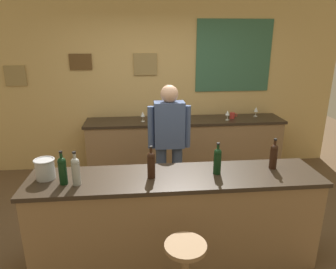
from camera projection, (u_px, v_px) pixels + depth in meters
The scene contains 18 objects.
ground_plane at pixel (171, 234), 3.50m from camera, with size 10.00×10.00×0.00m, color brown.
back_wall at pixel (159, 84), 4.99m from camera, with size 6.00×0.09×2.80m.
bar_counter at pixel (175, 218), 2.98m from camera, with size 2.73×0.60×0.92m.
side_counter at pixel (185, 146), 4.96m from camera, with size 3.12×0.56×0.90m.
bartender at pixel (169, 141), 3.74m from camera, with size 0.52×0.21×1.62m.
bar_stool at pixel (185, 269), 2.34m from camera, with size 0.32×0.32×0.68m.
wine_bottle_a at pixel (63, 169), 2.64m from camera, with size 0.07×0.07×0.31m.
wine_bottle_b at pixel (76, 170), 2.63m from camera, with size 0.07×0.07×0.31m.
wine_bottle_c at pixel (151, 164), 2.76m from camera, with size 0.07×0.07×0.31m.
wine_bottle_d at pixel (217, 160), 2.84m from camera, with size 0.07×0.07×0.31m.
wine_bottle_e at pixel (274, 155), 2.96m from camera, with size 0.07×0.07×0.31m.
ice_bucket at pixel (45, 168), 2.75m from camera, with size 0.19×0.19×0.19m.
wine_glass_a at pixel (143, 114), 4.69m from camera, with size 0.07×0.07×0.16m.
wine_glass_b at pixel (168, 115), 4.68m from camera, with size 0.07×0.07×0.16m.
wine_glass_c at pixel (177, 113), 4.77m from camera, with size 0.07×0.07×0.16m.
wine_glass_d at pixel (228, 113), 4.77m from camera, with size 0.07×0.07×0.16m.
wine_glass_e at pixel (256, 110), 4.99m from camera, with size 0.07×0.07×0.16m.
coffee_mug at pixel (232, 116), 4.88m from camera, with size 0.12×0.08×0.09m.
Camera 1 is at (-0.32, -2.96, 2.16)m, focal length 32.66 mm.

